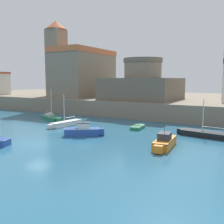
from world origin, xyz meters
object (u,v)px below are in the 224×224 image
(motorboat_orange_1, at_px, (164,142))
(fortress, at_px, (143,85))
(sailboat_black_4, at_px, (205,134))
(dinghy_green_3, at_px, (138,127))
(sailboat_green_5, at_px, (51,117))
(motorboat_blue_6, at_px, (83,131))
(sailboat_white_2, at_px, (66,123))
(church, at_px, (80,70))

(motorboat_orange_1, xyz_separation_m, fortress, (-12.49, 23.75, 5.24))
(sailboat_black_4, distance_m, fortress, 23.17)
(dinghy_green_3, height_order, sailboat_green_5, sailboat_green_5)
(fortress, bearing_deg, motorboat_orange_1, -62.26)
(motorboat_orange_1, height_order, motorboat_blue_6, motorboat_blue_6)
(sailboat_white_2, distance_m, sailboat_black_4, 19.82)
(sailboat_green_5, bearing_deg, dinghy_green_3, -1.15)
(motorboat_orange_1, bearing_deg, motorboat_blue_6, 177.07)
(motorboat_orange_1, relative_size, fortress, 0.39)
(motorboat_orange_1, distance_m, sailboat_black_4, 7.64)
(sailboat_green_5, relative_size, motorboat_blue_6, 1.28)
(sailboat_black_4, bearing_deg, dinghy_green_3, 174.01)
(motorboat_orange_1, height_order, dinghy_green_3, motorboat_orange_1)
(motorboat_orange_1, bearing_deg, church, 139.12)
(sailboat_green_5, xyz_separation_m, motorboat_blue_6, (12.55, -7.90, 0.20))
(church, bearing_deg, dinghy_green_3, -37.19)
(church, relative_size, fortress, 1.29)
(sailboat_white_2, relative_size, fortress, 0.45)
(motorboat_blue_6, xyz_separation_m, church, (-18.83, 24.96, 8.48))
(dinghy_green_3, xyz_separation_m, sailboat_green_5, (-16.64, 0.34, 0.17))
(dinghy_green_3, relative_size, sailboat_green_5, 0.57)
(motorboat_blue_6, relative_size, fortress, 0.34)
(sailboat_white_2, height_order, sailboat_black_4, sailboat_white_2)
(sailboat_white_2, bearing_deg, sailboat_green_5, 150.08)
(dinghy_green_3, relative_size, church, 0.19)
(motorboat_blue_6, bearing_deg, motorboat_orange_1, -2.93)
(sailboat_white_2, xyz_separation_m, sailboat_black_4, (19.69, 2.28, 0.02))
(church, bearing_deg, motorboat_orange_1, -40.88)
(motorboat_orange_1, distance_m, motorboat_blue_6, 10.65)
(motorboat_blue_6, distance_m, church, 32.39)
(dinghy_green_3, bearing_deg, church, 142.81)
(sailboat_black_4, relative_size, church, 0.38)
(sailboat_white_2, xyz_separation_m, motorboat_blue_6, (6.32, -4.32, 0.24))
(sailboat_black_4, bearing_deg, fortress, 132.50)
(sailboat_black_4, height_order, sailboat_green_5, sailboat_green_5)
(sailboat_white_2, height_order, fortress, fortress)
(motorboat_blue_6, bearing_deg, church, 127.03)
(dinghy_green_3, distance_m, church, 30.10)
(sailboat_white_2, bearing_deg, motorboat_blue_6, -34.31)
(motorboat_blue_6, xyz_separation_m, fortress, (-1.86, 23.20, 5.19))
(sailboat_black_4, xyz_separation_m, motorboat_blue_6, (-13.36, -6.59, 0.22))
(sailboat_black_4, height_order, fortress, fortress)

